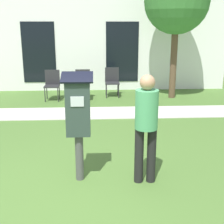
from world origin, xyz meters
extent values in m
plane|color=#476B2D|center=(0.00, 0.00, 0.00)|extent=(40.00, 40.00, 0.00)
cube|color=beige|center=(0.00, 4.00, 0.01)|extent=(12.00, 1.10, 0.02)
cube|color=white|center=(0.00, 7.05, 1.60)|extent=(10.00, 0.24, 3.20)
cube|color=black|center=(-1.40, 6.92, 1.30)|extent=(1.10, 0.02, 2.00)
cube|color=black|center=(1.40, 6.92, 1.30)|extent=(1.10, 0.02, 2.00)
cylinder|color=#4C4C4C|center=(0.23, 0.47, 0.35)|extent=(0.12, 0.12, 0.70)
cube|color=#2D3D38|center=(0.23, 0.47, 1.10)|extent=(0.34, 0.22, 0.80)
cube|color=silver|center=(0.23, 0.35, 1.22)|extent=(0.18, 0.01, 0.14)
cube|color=black|center=(0.23, 0.47, 1.53)|extent=(0.44, 0.31, 0.12)
cylinder|color=black|center=(1.09, 0.35, 0.41)|extent=(0.13, 0.13, 0.82)
cylinder|color=black|center=(1.27, 0.35, 0.41)|extent=(0.13, 0.13, 0.82)
cylinder|color=#4C9E66|center=(1.18, 0.35, 1.09)|extent=(0.32, 0.32, 0.55)
sphere|color=tan|center=(1.18, 0.35, 1.48)|extent=(0.21, 0.21, 0.21)
cylinder|color=#262628|center=(-1.01, 5.27, 0.21)|extent=(0.03, 0.03, 0.42)
cylinder|color=#262628|center=(-0.63, 5.27, 0.21)|extent=(0.03, 0.03, 0.42)
cylinder|color=#262628|center=(-1.01, 5.65, 0.21)|extent=(0.03, 0.03, 0.42)
cylinder|color=#262628|center=(-0.63, 5.65, 0.21)|extent=(0.03, 0.03, 0.42)
cube|color=#262628|center=(-0.82, 5.46, 0.44)|extent=(0.44, 0.44, 0.04)
cube|color=#262628|center=(-0.82, 5.67, 0.68)|extent=(0.44, 0.04, 0.44)
cylinder|color=#262628|center=(-0.10, 5.32, 0.21)|extent=(0.03, 0.03, 0.42)
cylinder|color=#262628|center=(0.28, 5.32, 0.21)|extent=(0.03, 0.03, 0.42)
cylinder|color=#262628|center=(-0.10, 5.70, 0.21)|extent=(0.03, 0.03, 0.42)
cylinder|color=#262628|center=(0.28, 5.70, 0.21)|extent=(0.03, 0.03, 0.42)
cube|color=#262628|center=(0.09, 5.51, 0.44)|extent=(0.44, 0.44, 0.04)
cube|color=#262628|center=(0.09, 5.71, 0.68)|extent=(0.44, 0.04, 0.44)
cylinder|color=#262628|center=(0.82, 5.69, 0.21)|extent=(0.03, 0.03, 0.42)
cylinder|color=#262628|center=(1.20, 5.69, 0.21)|extent=(0.03, 0.03, 0.42)
cylinder|color=#262628|center=(0.82, 6.07, 0.21)|extent=(0.03, 0.03, 0.42)
cylinder|color=#262628|center=(1.20, 6.07, 0.21)|extent=(0.03, 0.03, 0.42)
cube|color=#262628|center=(1.01, 5.88, 0.44)|extent=(0.44, 0.44, 0.04)
cube|color=#262628|center=(1.01, 6.08, 0.68)|extent=(0.44, 0.04, 0.44)
cylinder|color=brown|center=(2.87, 5.67, 1.10)|extent=(0.20, 0.20, 2.20)
sphere|color=#387533|center=(2.87, 5.67, 2.87)|extent=(1.90, 1.90, 1.90)
camera|label=1|loc=(0.48, -3.76, 2.24)|focal=50.00mm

